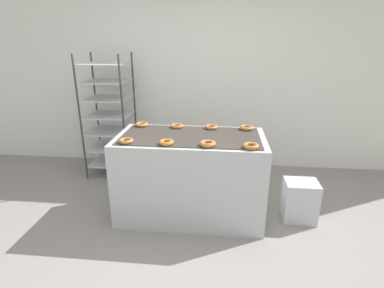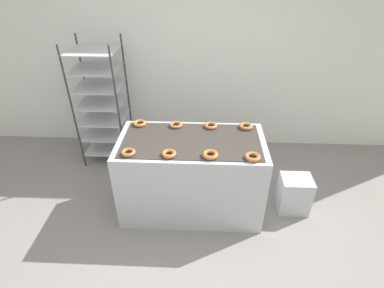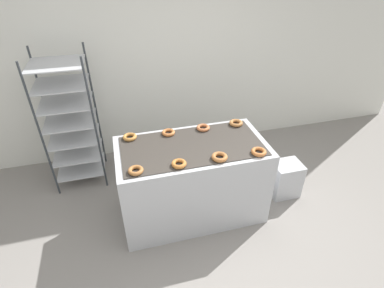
# 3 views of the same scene
# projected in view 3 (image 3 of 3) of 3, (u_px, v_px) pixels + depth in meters

# --- Properties ---
(ground_plane) EXTENTS (14.00, 14.00, 0.00)m
(ground_plane) POSITION_uv_depth(u_px,v_px,m) (209.00, 256.00, 3.02)
(ground_plane) COLOR gray
(wall_back) EXTENTS (8.00, 0.05, 2.80)m
(wall_back) POSITION_uv_depth(u_px,v_px,m) (163.00, 56.00, 3.96)
(wall_back) COLOR silver
(wall_back) RESTS_ON ground_plane
(fryer_machine) EXTENTS (1.55, 0.80, 0.92)m
(fryer_machine) POSITION_uv_depth(u_px,v_px,m) (192.00, 180.00, 3.29)
(fryer_machine) COLOR #B7BABF
(fryer_machine) RESTS_ON ground_plane
(baking_rack_cart) EXTENTS (0.61, 0.57, 1.70)m
(baking_rack_cart) POSITION_uv_depth(u_px,v_px,m) (70.00, 121.00, 3.59)
(baking_rack_cart) COLOR #33383D
(baking_rack_cart) RESTS_ON ground_plane
(glaze_bin) EXTENTS (0.34, 0.28, 0.45)m
(glaze_bin) POSITION_uv_depth(u_px,v_px,m) (285.00, 179.00, 3.67)
(glaze_bin) COLOR #B7BABF
(glaze_bin) RESTS_ON ground_plane
(donut_near_left) EXTENTS (0.14, 0.14, 0.04)m
(donut_near_left) POSITION_uv_depth(u_px,v_px,m) (136.00, 170.00, 2.67)
(donut_near_left) COLOR #A76A36
(donut_near_left) RESTS_ON fryer_machine
(donut_near_midleft) EXTENTS (0.14, 0.14, 0.04)m
(donut_near_midleft) POSITION_uv_depth(u_px,v_px,m) (179.00, 164.00, 2.76)
(donut_near_midleft) COLOR #BA6F30
(donut_near_midleft) RESTS_ON fryer_machine
(donut_near_midright) EXTENTS (0.15, 0.15, 0.04)m
(donut_near_midright) POSITION_uv_depth(u_px,v_px,m) (220.00, 157.00, 2.84)
(donut_near_midright) COLOR #AD6A37
(donut_near_midright) RESTS_ON fryer_machine
(donut_near_right) EXTENTS (0.15, 0.15, 0.04)m
(donut_near_right) POSITION_uv_depth(u_px,v_px,m) (259.00, 152.00, 2.92)
(donut_near_right) COLOR #BC6C35
(donut_near_right) RESTS_ON fryer_machine
(donut_far_left) EXTENTS (0.15, 0.15, 0.04)m
(donut_far_left) POSITION_uv_depth(u_px,v_px,m) (130.00, 137.00, 3.14)
(donut_far_left) COLOR #B77937
(donut_far_left) RESTS_ON fryer_machine
(donut_far_midleft) EXTENTS (0.14, 0.14, 0.04)m
(donut_far_midleft) POSITION_uv_depth(u_px,v_px,m) (168.00, 133.00, 3.22)
(donut_far_midleft) COLOR #BD6D37
(donut_far_midleft) RESTS_ON fryer_machine
(donut_far_midright) EXTENTS (0.15, 0.15, 0.04)m
(donut_far_midright) POSITION_uv_depth(u_px,v_px,m) (203.00, 128.00, 3.30)
(donut_far_midright) COLOR #BF6C40
(donut_far_midright) RESTS_ON fryer_machine
(donut_far_right) EXTENTS (0.15, 0.15, 0.04)m
(donut_far_right) POSITION_uv_depth(u_px,v_px,m) (236.00, 123.00, 3.39)
(donut_far_right) COLOR #AD6F3B
(donut_far_right) RESTS_ON fryer_machine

